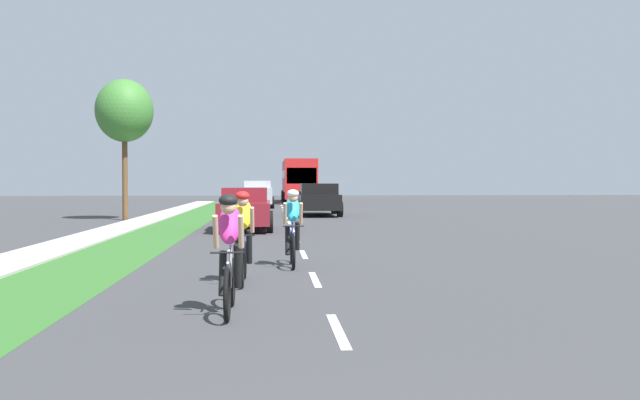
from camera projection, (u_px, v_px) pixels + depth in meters
ground_plane at (294, 234)px, 21.61m from camera, size 120.00×120.00×0.00m
grass_verge at (156, 235)px, 21.27m from camera, size 2.15×70.00×0.01m
sidewalk_concrete at (98, 235)px, 21.13m from camera, size 1.50×70.00×0.10m
lane_markings_center at (291, 226)px, 25.59m from camera, size 0.12×53.80×0.01m
cyclist_lead at (230, 252)px, 8.57m from camera, size 0.42×1.72×1.58m
cyclist_trailing at (243, 236)px, 11.16m from camera, size 0.42×1.72×1.58m
cyclist_distant at (293, 227)px, 13.39m from camera, size 0.42×1.72×1.58m
sedan_maroon at (245, 209)px, 23.47m from camera, size 1.98×4.30×1.52m
pickup_black at (318, 199)px, 33.53m from camera, size 2.22×5.10×1.64m
suv_silver at (258, 193)px, 43.54m from camera, size 2.15×4.70×1.79m
bus_red at (298, 179)px, 55.00m from camera, size 2.78×11.60×3.48m
street_tree_near at (124, 111)px, 29.29m from camera, size 2.55×2.55×6.31m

